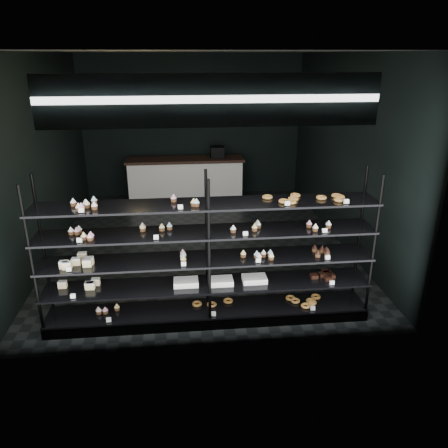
% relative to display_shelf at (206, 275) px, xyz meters
% --- Properties ---
extents(room, '(5.01, 6.01, 3.20)m').
position_rel_display_shelf_xyz_m(room, '(0.05, 2.45, 0.97)').
color(room, black).
rests_on(room, ground).
extents(display_shelf, '(4.00, 0.50, 1.91)m').
position_rel_display_shelf_xyz_m(display_shelf, '(0.00, 0.00, 0.00)').
color(display_shelf, black).
rests_on(display_shelf, room).
extents(signage, '(3.30, 0.05, 0.50)m').
position_rel_display_shelf_xyz_m(signage, '(0.05, -0.48, 2.12)').
color(signage, '#0E1146').
rests_on(signage, room).
extents(pendant_lamp, '(0.32, 0.32, 0.89)m').
position_rel_display_shelf_xyz_m(pendant_lamp, '(-0.88, 1.30, 1.82)').
color(pendant_lamp, black).
rests_on(pendant_lamp, room).
extents(service_counter, '(2.64, 0.65, 1.23)m').
position_rel_display_shelf_xyz_m(service_counter, '(-0.14, 4.95, -0.13)').
color(service_counter, silver).
rests_on(service_counter, room).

